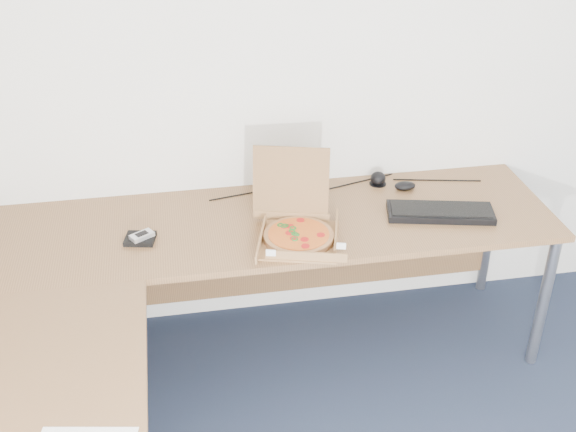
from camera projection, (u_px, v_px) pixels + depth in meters
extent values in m
cube|color=brown|center=(272.00, 224.00, 3.17)|extent=(2.50, 0.70, 0.03)
cylinder|color=gray|center=(489.00, 234.00, 3.79)|extent=(0.05, 0.05, 0.70)
cube|color=#9D6F42|center=(299.00, 240.00, 3.02)|extent=(0.33, 0.33, 0.01)
cube|color=#9D6F42|center=(291.00, 184.00, 3.09)|extent=(0.33, 0.07, 0.32)
cylinder|color=#B77B49|center=(299.00, 237.00, 3.01)|extent=(0.30, 0.30, 0.02)
cylinder|color=red|center=(299.00, 234.00, 3.00)|extent=(0.26, 0.26, 0.00)
cylinder|color=silver|center=(310.00, 197.00, 3.23)|extent=(0.07, 0.07, 0.12)
cube|color=black|center=(440.00, 212.00, 3.20)|extent=(0.49, 0.26, 0.03)
ellipsoid|color=black|center=(405.00, 186.00, 3.41)|extent=(0.11, 0.08, 0.04)
cube|color=black|center=(140.00, 239.00, 3.02)|extent=(0.14, 0.12, 0.02)
cube|color=#B2B5BA|center=(142.00, 236.00, 3.00)|extent=(0.11, 0.09, 0.02)
ellipsoid|color=black|center=(378.00, 178.00, 3.44)|extent=(0.08, 0.08, 0.07)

